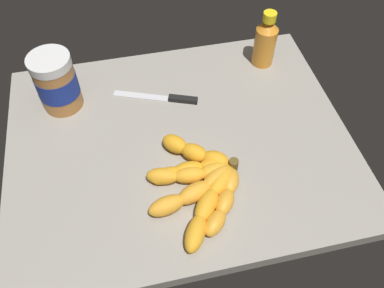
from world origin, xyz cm
name	(u,v)px	position (x,y,z in cm)	size (l,w,h in cm)	color
ground_plane	(180,144)	(0.00, 0.00, -1.60)	(75.63, 60.96, 3.21)	gray
banana_bunch	(200,183)	(-1.54, 13.04, 1.78)	(20.34, 28.83, 3.78)	orange
peanut_butter_jar	(57,83)	(24.85, -16.63, 6.94)	(9.40, 9.40, 14.09)	#B27238
honey_bottle	(265,41)	(-26.22, -20.81, 6.73)	(5.51, 5.51, 14.85)	orange
butter_knife	(163,97)	(1.44, -13.15, 0.46)	(19.88, 9.01, 1.20)	silver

